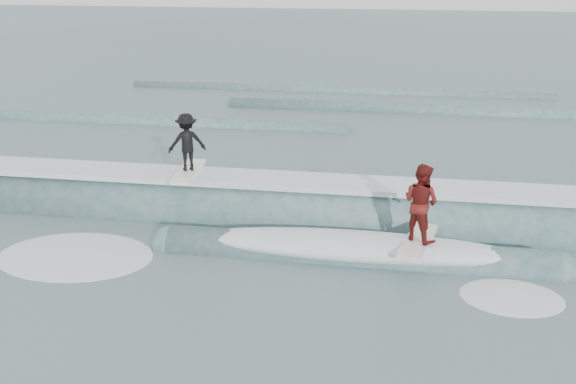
# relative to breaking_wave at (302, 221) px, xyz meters

# --- Properties ---
(ground) EXTENTS (160.00, 160.00, 0.00)m
(ground) POSITION_rel_breaking_wave_xyz_m (-0.25, -4.36, -0.05)
(ground) COLOR #3E565A
(ground) RESTS_ON ground
(breaking_wave) EXTENTS (23.45, 3.82, 2.08)m
(breaking_wave) POSITION_rel_breaking_wave_xyz_m (0.00, 0.00, 0.00)
(breaking_wave) COLOR #355859
(breaking_wave) RESTS_ON ground
(surfer_black) EXTENTS (1.15, 2.03, 1.65)m
(surfer_black) POSITION_rel_breaking_wave_xyz_m (-3.15, 0.31, 1.85)
(surfer_black) COLOR white
(surfer_black) RESTS_ON ground
(surfer_red) EXTENTS (1.10, 2.07, 1.89)m
(surfer_red) POSITION_rel_breaking_wave_xyz_m (2.95, -1.89, 1.34)
(surfer_red) COLOR silver
(surfer_red) RESTS_ON ground
(whitewater) EXTENTS (12.64, 8.45, 0.10)m
(whitewater) POSITION_rel_breaking_wave_xyz_m (-0.86, -5.67, -0.05)
(whitewater) COLOR white
(whitewater) RESTS_ON ground
(far_swells) EXTENTS (38.06, 8.65, 0.80)m
(far_swells) POSITION_rel_breaking_wave_xyz_m (-1.18, 13.29, -0.05)
(far_swells) COLOR #355859
(far_swells) RESTS_ON ground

